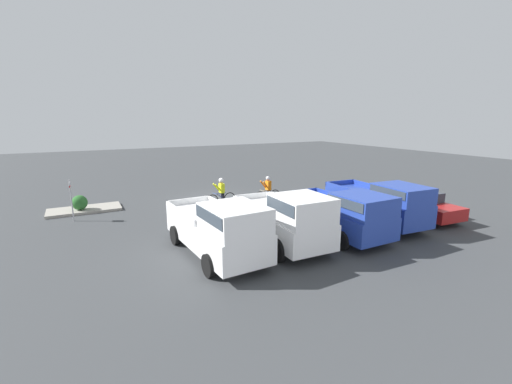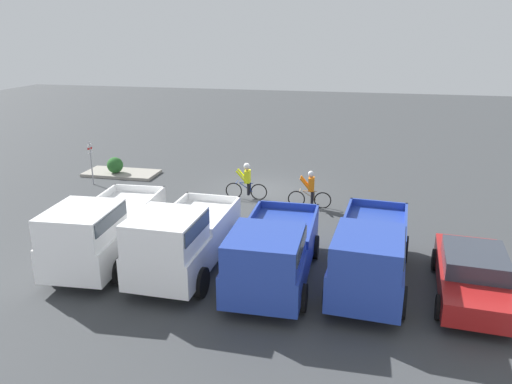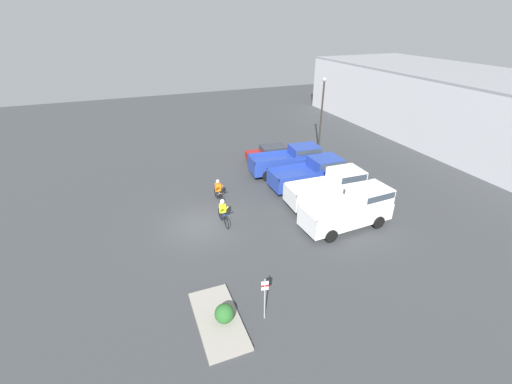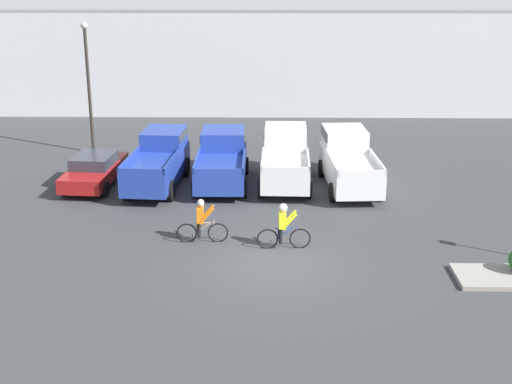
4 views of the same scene
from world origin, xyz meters
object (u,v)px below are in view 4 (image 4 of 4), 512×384
(pickup_truck_2, at_px, (285,157))
(lamppost, at_px, (88,77))
(pickup_truck_3, at_px, (348,159))
(cyclist_0, at_px, (283,225))
(pickup_truck_0, at_px, (159,159))
(pickup_truck_1, at_px, (222,158))
(sedan_0, at_px, (95,170))
(cyclist_1, at_px, (201,221))

(pickup_truck_2, xyz_separation_m, lamppost, (-9.75, 4.91, 2.67))
(pickup_truck_3, relative_size, cyclist_0, 3.01)
(pickup_truck_0, relative_size, pickup_truck_3, 1.01)
(pickup_truck_2, bearing_deg, pickup_truck_1, 177.80)
(cyclist_0, bearing_deg, pickup_truck_0, 126.72)
(pickup_truck_0, xyz_separation_m, pickup_truck_1, (2.76, 0.42, -0.05))
(pickup_truck_0, bearing_deg, sedan_0, -176.27)
(sedan_0, distance_m, lamppost, 6.41)
(pickup_truck_0, relative_size, cyclist_0, 3.04)
(pickup_truck_1, distance_m, pickup_truck_2, 2.82)
(pickup_truck_2, distance_m, pickup_truck_3, 2.77)
(cyclist_0, bearing_deg, lamppost, 127.53)
(pickup_truck_3, bearing_deg, pickup_truck_2, 174.99)
(pickup_truck_0, relative_size, pickup_truck_1, 1.06)
(pickup_truck_2, xyz_separation_m, cyclist_1, (-3.12, -6.95, -0.39))
(sedan_0, bearing_deg, pickup_truck_1, 6.18)
(pickup_truck_0, distance_m, pickup_truck_1, 2.80)
(pickup_truck_2, height_order, cyclist_1, pickup_truck_2)
(pickup_truck_1, bearing_deg, sedan_0, -173.82)
(sedan_0, relative_size, pickup_truck_3, 0.84)
(pickup_truck_0, distance_m, cyclist_1, 7.09)
(sedan_0, height_order, cyclist_0, cyclist_0)
(sedan_0, relative_size, pickup_truck_1, 0.88)
(sedan_0, distance_m, pickup_truck_3, 11.18)
(pickup_truck_2, relative_size, pickup_truck_3, 0.92)
(sedan_0, xyz_separation_m, pickup_truck_2, (8.41, 0.50, 0.49))
(sedan_0, xyz_separation_m, pickup_truck_3, (11.17, 0.26, 0.46))
(sedan_0, distance_m, cyclist_1, 8.35)
(lamppost, bearing_deg, cyclist_1, -60.80)
(lamppost, bearing_deg, pickup_truck_3, -22.38)
(pickup_truck_1, bearing_deg, cyclist_1, -92.48)
(sedan_0, xyz_separation_m, pickup_truck_1, (5.60, 0.61, 0.39))
(pickup_truck_2, height_order, lamppost, lamppost)
(sedan_0, distance_m, pickup_truck_2, 8.44)
(pickup_truck_2, bearing_deg, lamppost, 153.28)
(sedan_0, bearing_deg, lamppost, 103.91)
(pickup_truck_0, xyz_separation_m, lamppost, (-4.17, 5.22, 2.72))
(pickup_truck_1, distance_m, cyclist_0, 8.01)
(sedan_0, xyz_separation_m, pickup_truck_0, (2.83, 0.18, 0.44))
(pickup_truck_3, relative_size, cyclist_1, 3.08)
(pickup_truck_1, relative_size, pickup_truck_2, 1.04)
(pickup_truck_3, bearing_deg, lamppost, 157.62)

